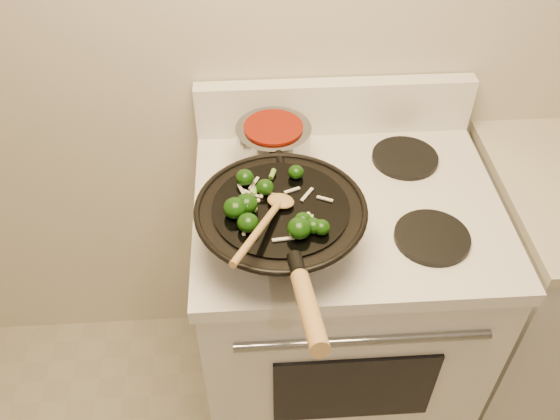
{
  "coord_description": "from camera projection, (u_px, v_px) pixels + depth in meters",
  "views": [
    {
      "loc": [
        -0.48,
        0.08,
        1.95
      ],
      "look_at": [
        -0.42,
        1.04,
        1.02
      ],
      "focal_mm": 38.0,
      "sensor_mm": 36.0,
      "label": 1
    }
  ],
  "objects": [
    {
      "name": "stirfry",
      "position": [
        269.0,
        208.0,
        1.27
      ],
      "size": [
        0.24,
        0.23,
        0.05
      ],
      "color": "black",
      "rests_on": "wok"
    },
    {
      "name": "stove",
      "position": [
        336.0,
        306.0,
        1.82
      ],
      "size": [
        0.78,
        0.67,
        1.08
      ],
      "color": "white",
      "rests_on": "ground"
    },
    {
      "name": "saucepan",
      "position": [
        274.0,
        145.0,
        1.56
      ],
      "size": [
        0.2,
        0.32,
        0.12
      ],
      "color": "gray",
      "rests_on": "stove"
    },
    {
      "name": "wok",
      "position": [
        281.0,
        224.0,
        1.33
      ],
      "size": [
        0.39,
        0.64,
        0.24
      ],
      "color": "black",
      "rests_on": "stove"
    },
    {
      "name": "wooden_spoon",
      "position": [
        268.0,
        217.0,
        1.24
      ],
      "size": [
        0.15,
        0.27,
        0.07
      ],
      "color": "#AC8044",
      "rests_on": "wok"
    }
  ]
}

